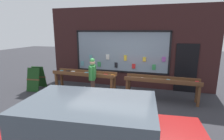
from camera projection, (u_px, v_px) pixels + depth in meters
ground_plane at (114, 105)px, 6.27m from camera, size 40.00×40.00×0.00m
shopfront_facade at (128, 48)px, 8.10m from camera, size 7.67×0.29×3.70m
display_table_left at (85, 75)px, 7.45m from camera, size 2.78×0.65×0.93m
display_table_right at (161, 82)px, 6.59m from camera, size 2.78×0.66×0.90m
person_browsing at (93, 75)px, 6.81m from camera, size 0.30×0.63×1.60m
small_dog at (82, 91)px, 6.87m from camera, size 0.24×0.62×0.42m
sandwich_board_sign at (36, 78)px, 7.89m from camera, size 0.66×0.84×1.03m
parked_car at (90, 135)px, 3.23m from camera, size 4.32×2.19×1.41m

